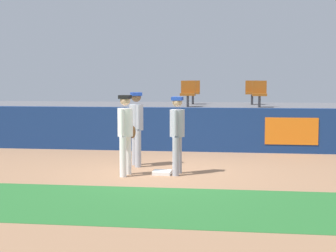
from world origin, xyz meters
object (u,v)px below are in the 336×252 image
object	(u,v)px
player_fielder_home	(126,129)
seat_back_center	(193,91)
seat_front_right	(259,92)
first_base	(162,172)
player_runner_visitor	(136,124)
seat_front_center	(188,92)
seat_back_right	(252,91)
player_coach_visitor	(177,130)

from	to	relation	value
player_fielder_home	seat_back_center	world-z (taller)	seat_back_center
seat_back_center	seat_front_right	bearing A→B (deg)	-38.55
first_base	player_runner_visitor	distance (m)	1.63
seat_front_right	seat_front_center	xyz separation A→B (m)	(-2.27, 0.00, 0.00)
first_base	seat_front_center	bearing A→B (deg)	89.18
first_base	seat_front_center	distance (m)	5.55
seat_back_right	seat_front_right	xyz separation A→B (m)	(0.18, -1.80, -0.00)
seat_back_right	seat_back_center	bearing A→B (deg)	-180.00
first_base	player_runner_visitor	xyz separation A→B (m)	(-0.78, 1.02, 1.01)
first_base	seat_front_right	bearing A→B (deg)	66.10
first_base	seat_front_right	size ratio (longest dim) A/B	0.48
seat_back_center	seat_front_center	bearing A→B (deg)	-90.30
player_fielder_home	seat_front_right	world-z (taller)	seat_front_right
player_coach_visitor	seat_back_center	size ratio (longest dim) A/B	2.07
player_coach_visitor	seat_front_center	size ratio (longest dim) A/B	2.07
first_base	seat_front_center	world-z (taller)	seat_front_center
player_fielder_home	seat_back_center	size ratio (longest dim) A/B	2.12
player_coach_visitor	player_fielder_home	bearing A→B (deg)	-71.45
player_runner_visitor	seat_front_center	xyz separation A→B (m)	(0.86, 4.27, 0.67)
seat_front_right	seat_back_center	distance (m)	2.89
player_runner_visitor	seat_front_center	size ratio (longest dim) A/B	2.15
player_runner_visitor	seat_back_center	size ratio (longest dim) A/B	2.15
player_fielder_home	first_base	bearing A→B (deg)	116.73
seat_back_center	seat_back_right	bearing A→B (deg)	0.00
player_runner_visitor	seat_back_right	world-z (taller)	seat_back_right
first_base	player_runner_visitor	size ratio (longest dim) A/B	0.22
player_fielder_home	seat_back_right	size ratio (longest dim) A/B	2.12
seat_front_right	seat_back_center	bearing A→B (deg)	141.45
seat_front_right	seat_back_center	xyz separation A→B (m)	(-2.26, 1.80, 0.00)
seat_back_center	player_runner_visitor	bearing A→B (deg)	-98.14
seat_front_center	first_base	bearing A→B (deg)	-90.82
first_base	seat_back_center	size ratio (longest dim) A/B	0.48
seat_back_right	seat_front_center	distance (m)	2.76
seat_back_right	seat_front_center	size ratio (longest dim) A/B	1.00
seat_front_right	player_coach_visitor	bearing A→B (deg)	-110.76
seat_back_center	player_coach_visitor	bearing A→B (deg)	-87.94
player_fielder_home	seat_back_right	xyz separation A→B (m)	(2.93, 7.35, 0.69)
first_base	player_coach_visitor	distance (m)	1.03
player_runner_visitor	first_base	bearing A→B (deg)	12.95
first_base	seat_back_right	bearing A→B (deg)	73.04
player_fielder_home	seat_front_center	world-z (taller)	seat_front_center
player_runner_visitor	seat_back_right	size ratio (longest dim) A/B	2.15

